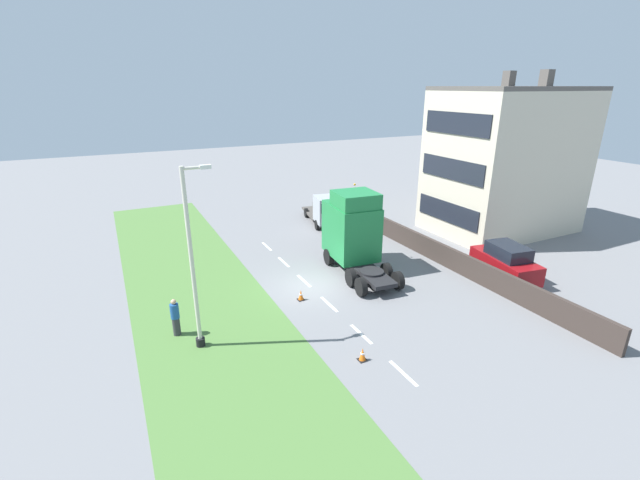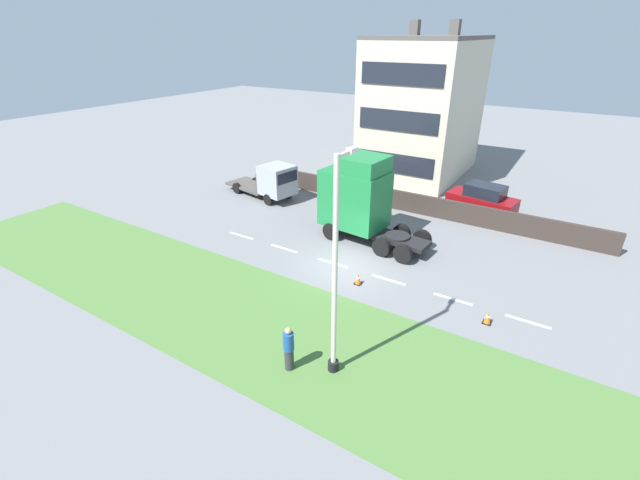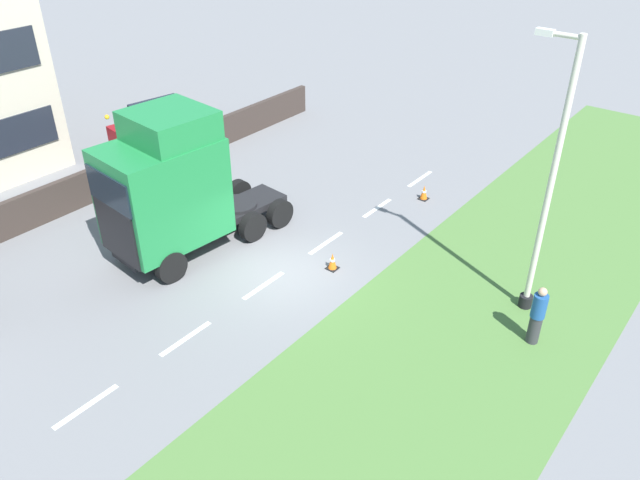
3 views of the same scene
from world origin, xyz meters
TOP-DOWN VIEW (x-y plane):
  - ground_plane at (0.00, 0.00)m, footprint 120.00×120.00m
  - grass_verge at (-6.00, 0.00)m, footprint 7.00×44.00m
  - lane_markings at (0.00, -0.70)m, footprint 0.16×17.80m
  - boundary_wall at (9.00, 0.00)m, footprint 0.25×24.00m
  - building_block at (17.94, 2.90)m, footprint 10.86×7.14m
  - lorry_cab at (3.50, 1.31)m, footprint 3.15×6.66m
  - flatbed_truck at (5.91, 9.40)m, footprint 3.14×6.29m
  - parked_car at (10.76, -4.12)m, footprint 2.55×4.52m
  - lamp_post at (-6.80, -3.14)m, footprint 1.32×0.39m
  - pedestrian at (-7.63, -1.75)m, footprint 0.39×0.39m
  - traffic_cone_lead at (-1.01, -7.23)m, footprint 0.36×0.36m
  - traffic_cone_trailing at (-1.13, -1.18)m, footprint 0.36×0.36m

SIDE VIEW (x-z plane):
  - ground_plane at x=0.00m, z-range 0.00..0.00m
  - lane_markings at x=0.00m, z-range 0.00..0.00m
  - grass_verge at x=-6.00m, z-range 0.00..0.01m
  - traffic_cone_lead at x=-1.01m, z-range -0.01..0.57m
  - traffic_cone_trailing at x=-1.13m, z-range -0.01..0.57m
  - boundary_wall at x=9.00m, z-range 0.00..1.34m
  - pedestrian at x=-7.63m, z-range -0.01..1.81m
  - parked_car at x=10.76m, z-range -0.04..2.13m
  - flatbed_truck at x=5.91m, z-range 0.07..2.71m
  - lorry_cab at x=3.50m, z-range -0.07..5.02m
  - lamp_post at x=-6.80m, z-range -0.36..7.61m
  - building_block at x=17.94m, z-range -0.54..11.36m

